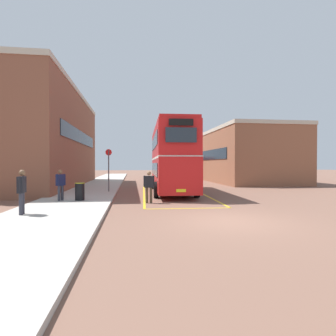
{
  "coord_description": "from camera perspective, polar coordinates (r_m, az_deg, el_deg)",
  "views": [
    {
      "loc": [
        -3.44,
        -9.37,
        2.05
      ],
      "look_at": [
        -0.59,
        12.15,
        1.73
      ],
      "focal_mm": 29.13,
      "sensor_mm": 36.0,
      "label": 1
    }
  ],
  "objects": [
    {
      "name": "pedestrian_waiting_far",
      "position": [
        11.67,
        -28.29,
        -3.83
      ],
      "size": [
        0.27,
        0.57,
        1.69
      ],
      "color": "#2D2D38",
      "rests_on": "sidewalk_left"
    },
    {
      "name": "bus_stop_sign",
      "position": [
        19.41,
        -12.31,
        0.36
      ],
      "size": [
        0.43,
        0.15,
        2.95
      ],
      "color": "#4C4C51",
      "rests_on": "sidewalk_left"
    },
    {
      "name": "brick_building_left",
      "position": [
        27.12,
        -24.32,
        5.47
      ],
      "size": [
        6.38,
        19.39,
        8.55
      ],
      "color": "brown",
      "rests_on": "ground"
    },
    {
      "name": "sidewalk_left",
      "position": [
        26.42,
        -14.2,
        -3.49
      ],
      "size": [
        4.0,
        57.6,
        0.14
      ],
      "primitive_type": "cube",
      "color": "#B2ADA3",
      "rests_on": "ground"
    },
    {
      "name": "pedestrian_boarding",
      "position": [
        14.29,
        -4.02,
        -3.5
      ],
      "size": [
        0.57,
        0.25,
        1.68
      ],
      "color": "#473828",
      "rests_on": "ground"
    },
    {
      "name": "pedestrian_waiting_near",
      "position": [
        15.25,
        -21.56,
        -2.93
      ],
      "size": [
        0.44,
        0.5,
        1.61
      ],
      "color": "#2D2D38",
      "rests_on": "sidewalk_left"
    },
    {
      "name": "double_decker_bus",
      "position": [
        19.68,
        0.67,
        2.18
      ],
      "size": [
        3.06,
        10.47,
        4.75
      ],
      "color": "black",
      "rests_on": "ground"
    },
    {
      "name": "single_deck_bus",
      "position": [
        40.14,
        2.86,
        0.24
      ],
      "size": [
        3.5,
        8.66,
        3.02
      ],
      "color": "black",
      "rests_on": "ground"
    },
    {
      "name": "bay_marking_yellow",
      "position": [
        17.89,
        1.43,
        -5.73
      ],
      "size": [
        4.62,
        12.55,
        0.01
      ],
      "color": "gold",
      "rests_on": "ground"
    },
    {
      "name": "litter_bin",
      "position": [
        15.12,
        -17.97,
        -4.69
      ],
      "size": [
        0.51,
        0.51,
        0.93
      ],
      "color": "black",
      "rests_on": "sidewalk_left"
    },
    {
      "name": "ground_plane",
      "position": [
        24.1,
        0.69,
        -4.05
      ],
      "size": [
        135.6,
        135.6,
        0.0
      ],
      "primitive_type": "plane",
      "color": "brown"
    },
    {
      "name": "depot_building_right",
      "position": [
        33.65,
        14.92,
        2.44
      ],
      "size": [
        7.95,
        16.57,
        6.01
      ],
      "color": "brown",
      "rests_on": "ground"
    }
  ]
}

